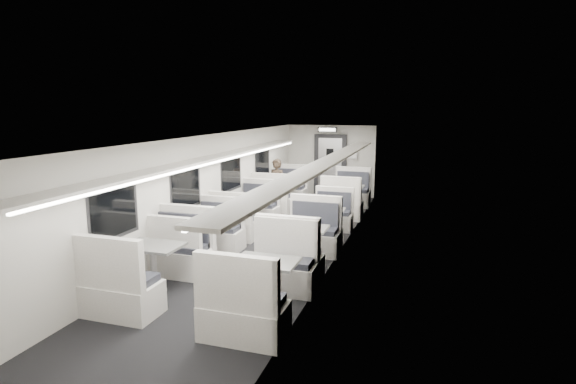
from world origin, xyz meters
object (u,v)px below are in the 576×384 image
Objects in this scene: booth_right_c at (303,246)px; passenger at (277,186)px; booth_right_a at (347,198)px; booth_right_b at (327,223)px; exit_sign at (327,130)px; booth_left_a at (281,195)px; vestibule_door at (330,166)px; booth_left_d at (154,268)px; booth_left_b at (247,215)px; booth_right_d at (266,285)px; booth_left_c at (202,242)px.

passenger reaches higher than booth_right_c.
booth_right_b is at bearing -90.00° from booth_right_a.
passenger is at bearing 133.64° from booth_right_b.
passenger is at bearing -110.95° from exit_sign.
booth_left_a is at bearing 113.20° from booth_right_c.
booth_right_a is 1.13× the size of booth_right_b.
booth_right_b is 0.93× the size of vestibule_door.
booth_right_b is at bearing 63.20° from booth_left_d.
booth_left_b is 5.07m from vestibule_door.
passenger reaches higher than booth_right_d.
booth_left_d is at bearing -96.79° from exit_sign.
booth_left_b is 3.36m from booth_right_a.
vestibule_door is (1.00, 8.89, 0.63)m from booth_left_d.
booth_left_b is (0.00, -2.61, -0.02)m from booth_left_a.
passenger reaches higher than booth_left_a.
passenger is at bearing 107.55° from booth_right_d.
booth_right_d is 1.08× the size of vestibule_door.
passenger is at bearing 89.30° from booth_left_d.
booth_left_b is 4.93m from exit_sign.
booth_left_c is at bearing -111.66° from booth_right_a.
booth_right_a is 6.78m from booth_right_d.
booth_right_b is at bearing -78.53° from vestibule_door.
booth_right_b is 0.88× the size of booth_right_c.
booth_right_c is at bearing -90.00° from booth_right_a.
booth_left_c is 1.34× the size of passenger.
passenger is (-1.93, 6.09, 0.37)m from booth_right_d.
passenger is at bearing 89.03° from booth_left_c.
exit_sign reaches higher than booth_left_b.
booth_left_a is 2.81m from exit_sign.
booth_left_a is 6.57m from booth_left_d.
booth_left_a is 1.45× the size of passenger.
booth_right_c reaches higher than booth_right_a.
booth_left_d is (0.00, -6.57, 0.01)m from booth_left_a.
booth_left_d is 2.76m from booth_right_c.
booth_right_a is 2.52m from vestibule_door.
vestibule_door is (-1.00, 6.98, 0.64)m from booth_right_c.
booth_right_a is 2.75m from exit_sign.
vestibule_door is (1.00, 7.26, 0.67)m from booth_left_c.
booth_right_d is (2.00, -0.11, -0.01)m from booth_left_d.
booth_left_d is 5.99m from passenger.
exit_sign reaches higher than booth_left_d.
booth_right_c is 6.84m from exit_sign.
booth_left_a is 6.98m from booth_right_d.
booth_left_b is 0.95× the size of booth_right_c.
booth_right_c is (0.00, -2.06, 0.05)m from booth_right_b.
vestibule_door reaches higher than booth_right_c.
booth_right_a is at bearing 90.00° from booth_right_c.
passenger is 3.00m from exit_sign.
booth_left_c is 1.63m from booth_left_d.
booth_left_c is 7.10m from exit_sign.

